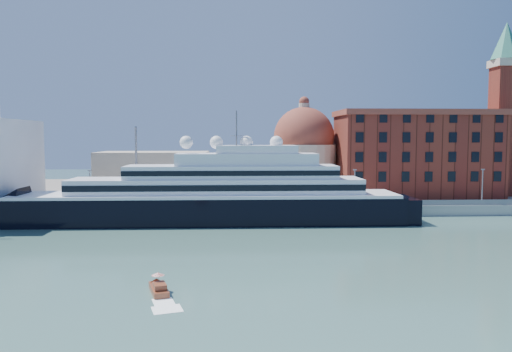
{
  "coord_description": "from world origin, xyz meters",
  "views": [
    {
      "loc": [
        2.2,
        -81.78,
        18.18
      ],
      "look_at": [
        6.71,
        18.0,
        10.29
      ],
      "focal_mm": 35.0,
      "sensor_mm": 36.0,
      "label": 1
    }
  ],
  "objects": [
    {
      "name": "ground",
      "position": [
        0.0,
        0.0,
        0.0
      ],
      "size": [
        400.0,
        400.0,
        0.0
      ],
      "primitive_type": "plane",
      "color": "#365E57",
      "rests_on": "ground"
    },
    {
      "name": "water_taxi",
      "position": [
        -6.54,
        -24.56,
        0.58
      ],
      "size": [
        3.11,
        5.4,
        2.43
      ],
      "rotation": [
        0.0,
        0.0,
        0.29
      ],
      "color": "maroon",
      "rests_on": "ground"
    },
    {
      "name": "quay_fence",
      "position": [
        0.0,
        29.5,
        3.1
      ],
      "size": [
        180.0,
        0.1,
        1.2
      ],
      "primitive_type": "cube",
      "color": "slate",
      "rests_on": "quay"
    },
    {
      "name": "land",
      "position": [
        0.0,
        75.0,
        1.0
      ],
      "size": [
        260.0,
        72.0,
        2.0
      ],
      "primitive_type": "cube",
      "color": "slate",
      "rests_on": "ground"
    },
    {
      "name": "lamp_posts",
      "position": [
        -12.67,
        32.27,
        9.84
      ],
      "size": [
        120.8,
        2.4,
        18.0
      ],
      "color": "slate",
      "rests_on": "quay"
    },
    {
      "name": "warehouse",
      "position": [
        52.0,
        52.0,
        13.79
      ],
      "size": [
        43.0,
        19.0,
        23.25
      ],
      "color": "maroon",
      "rests_on": "land"
    },
    {
      "name": "campanile",
      "position": [
        76.0,
        52.0,
        28.76
      ],
      "size": [
        8.4,
        8.4,
        47.0
      ],
      "color": "maroon",
      "rests_on": "land"
    },
    {
      "name": "quay",
      "position": [
        0.0,
        34.0,
        1.25
      ],
      "size": [
        180.0,
        10.0,
        2.5
      ],
      "primitive_type": "cube",
      "color": "gray",
      "rests_on": "ground"
    },
    {
      "name": "church",
      "position": [
        6.39,
        57.72,
        10.91
      ],
      "size": [
        66.0,
        18.0,
        25.5
      ],
      "color": "beige",
      "rests_on": "land"
    },
    {
      "name": "superyacht",
      "position": [
        -5.98,
        23.0,
        4.76
      ],
      "size": [
        92.33,
        12.8,
        27.59
      ],
      "color": "black",
      "rests_on": "ground"
    }
  ]
}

